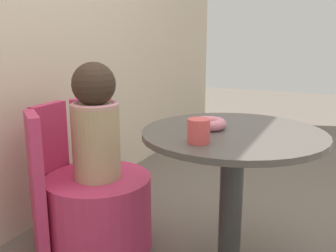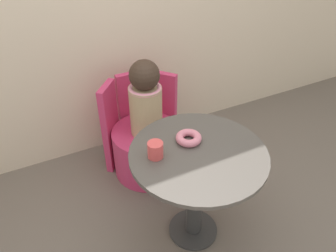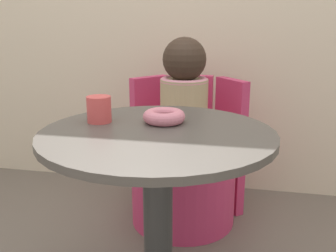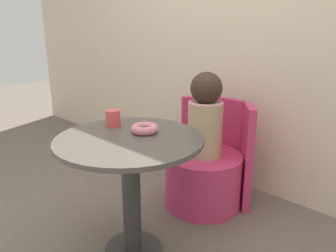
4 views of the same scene
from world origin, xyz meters
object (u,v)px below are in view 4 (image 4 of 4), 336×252
(donut, at_px, (145,129))
(tub_chair, at_px, (203,180))
(child_figure, at_px, (205,116))
(cup, at_px, (113,118))
(round_table, at_px, (130,166))

(donut, bearing_deg, tub_chair, 92.36)
(child_figure, distance_m, donut, 0.57)
(donut, height_order, cup, cup)
(child_figure, bearing_deg, tub_chair, 82.87)
(donut, bearing_deg, cup, -170.69)
(tub_chair, height_order, cup, cup)
(cup, bearing_deg, donut, 9.31)
(tub_chair, relative_size, child_figure, 0.93)
(tub_chair, xyz_separation_m, donut, (0.02, -0.57, 0.52))
(round_table, relative_size, tub_chair, 1.44)
(cup, bearing_deg, round_table, -17.76)
(round_table, height_order, child_figure, child_figure)
(child_figure, bearing_deg, donut, -87.64)
(child_figure, height_order, donut, child_figure)
(child_figure, xyz_separation_m, cup, (-0.20, -0.61, 0.07))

